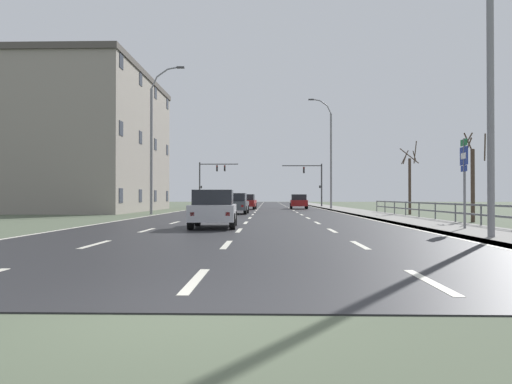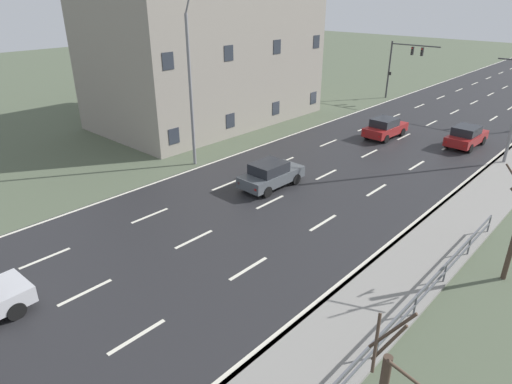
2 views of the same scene
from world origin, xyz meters
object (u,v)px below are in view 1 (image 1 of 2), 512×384
Objects in this scene: traffic_signal_right at (314,178)px; street_lamp_left_bank at (153,142)px; car_far_left at (236,203)px; highway_sign at (464,172)px; street_lamp_foreground at (484,55)px; street_lamp_midground at (330,155)px; brick_building at (89,143)px; car_near_left at (214,209)px; traffic_signal_left at (209,176)px; car_near_right at (299,202)px; car_distant at (247,202)px.

street_lamp_left_bank is at bearing -119.43° from traffic_signal_right.
traffic_signal_right is at bearing 72.79° from car_far_left.
street_lamp_foreground is at bearing -104.33° from highway_sign.
street_lamp_left_bank is (-14.90, -14.11, -0.23)m from street_lamp_midground.
brick_building is at bearing 132.92° from highway_sign.
street_lamp_foreground reaches higher than car_near_left.
street_lamp_midground reaches higher than car_far_left.
brick_building is at bearing -165.91° from street_lamp_midground.
traffic_signal_left is 1.41× the size of car_near_left.
car_near_left is (-9.54, 1.78, -1.42)m from highway_sign.
street_lamp_midground is 2.77× the size of car_near_right.
car_near_right is at bearing 70.78° from car_far_left.
traffic_signal_left is 14.71m from car_distant.
traffic_signal_left is at bearing 88.26° from street_lamp_left_bank.
car_far_left is at bearing 118.58° from highway_sign.
car_near_right is at bearing 96.86° from highway_sign.
highway_sign is at bearing -81.46° from car_near_right.
car_near_left is (5.47, -42.75, -3.25)m from traffic_signal_left.
traffic_signal_right is at bearing 90.59° from street_lamp_foreground.
street_lamp_left_bank is 2.67× the size of car_far_left.
street_lamp_midground reaches higher than street_lamp_left_bank.
traffic_signal_right is at bearing 37.37° from brick_building.
car_distant is at bearing -158.00° from car_near_right.
street_lamp_midground is 2.78× the size of car_far_left.
car_near_left is at bearing 169.45° from highway_sign.
car_near_left is at bearing 146.80° from street_lamp_foreground.
street_lamp_midground reaches higher than car_near_left.
car_near_right is at bearing -105.01° from traffic_signal_right.
traffic_signal_right is 10.25m from car_near_right.
car_near_left is at bearing -59.04° from brick_building.
street_lamp_midground is 1.04× the size of street_lamp_left_bank.
car_near_right is at bearing 77.69° from car_near_left.
street_lamp_left_bank is at bearing -46.03° from brick_building.
highway_sign is at bearing -12.90° from car_near_left.
car_distant is at bearing -67.37° from traffic_signal_left.
traffic_signal_left is 0.31× the size of brick_building.
brick_building reaches higher than car_far_left.
car_distant is (-8.03, -11.53, -2.88)m from traffic_signal_right.
street_lamp_midground is 9.83m from car_distant.
car_near_left is (-8.08, -41.04, -2.88)m from traffic_signal_right.
traffic_signal_right is 28.34m from brick_building.
car_far_left is 17.07m from brick_building.
brick_building is (-14.34, 23.91, 5.49)m from car_near_left.
car_near_right is (11.83, 15.97, -4.60)m from street_lamp_left_bank.
street_lamp_foreground is 36.42m from car_distant.
street_lamp_foreground is 23.86m from car_far_left.
traffic_signal_left reaches higher than car_distant.
street_lamp_foreground is 1.01× the size of street_lamp_left_bank.
car_distant is at bearing 21.24° from brick_building.
traffic_signal_left is 27.36m from car_far_left.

